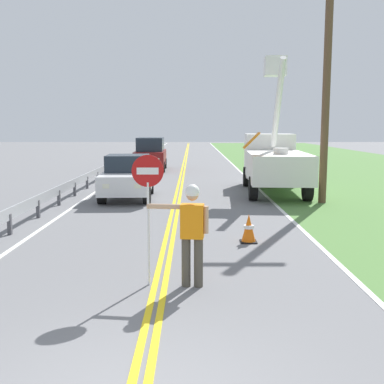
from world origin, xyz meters
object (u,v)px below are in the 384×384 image
oncoming_sedan_nearest (128,177)px  traffic_cone_lead (250,229)px  flagger_worker (193,229)px  utility_bucket_truck (274,159)px  stop_sign_paddle (149,190)px  utility_pole_near (328,82)px  oncoming_suv_second (152,154)px

oncoming_sedan_nearest → traffic_cone_lead: 8.09m
flagger_worker → utility_bucket_truck: utility_bucket_truck is taller
flagger_worker → utility_bucket_truck: 12.72m
stop_sign_paddle → traffic_cone_lead: bearing=55.2°
stop_sign_paddle → utility_pole_near: bearing=58.3°
utility_bucket_truck → oncoming_sedan_nearest: 6.39m
oncoming_sedan_nearest → oncoming_suv_second: size_ratio=0.90×
utility_bucket_truck → oncoming_sedan_nearest: size_ratio=1.66×
oncoming_sedan_nearest → oncoming_suv_second: 11.80m
oncoming_sedan_nearest → oncoming_suv_second: bearing=90.6°
utility_bucket_truck → utility_pole_near: bearing=-66.4°
flagger_worker → oncoming_sedan_nearest: size_ratio=0.44×
oncoming_suv_second → traffic_cone_lead: oncoming_suv_second is taller
stop_sign_paddle → utility_pole_near: utility_pole_near is taller
utility_bucket_truck → traffic_cone_lead: 9.34m
oncoming_sedan_nearest → utility_pole_near: (7.37, -1.07, 3.56)m
utility_pole_near → oncoming_suv_second: bearing=120.2°
oncoming_sedan_nearest → utility_bucket_truck: bearing=18.0°
flagger_worker → stop_sign_paddle: stop_sign_paddle is taller
utility_bucket_truck → oncoming_suv_second: size_ratio=1.49×
flagger_worker → stop_sign_paddle: size_ratio=0.78×
oncoming_suv_second → flagger_worker: bearing=-83.2°
flagger_worker → utility_pole_near: size_ratio=0.22×
utility_pole_near → stop_sign_paddle: bearing=-121.7°
flagger_worker → oncoming_suv_second: size_ratio=0.39×
stop_sign_paddle → flagger_worker: bearing=-6.7°
utility_bucket_truck → oncoming_suv_second: (-6.17, 9.84, -0.36)m
stop_sign_paddle → oncoming_sedan_nearest: size_ratio=0.56×
stop_sign_paddle → oncoming_suv_second: bearing=94.9°
flagger_worker → stop_sign_paddle: 1.02m
flagger_worker → traffic_cone_lead: size_ratio=2.61×
oncoming_sedan_nearest → stop_sign_paddle: bearing=-80.2°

